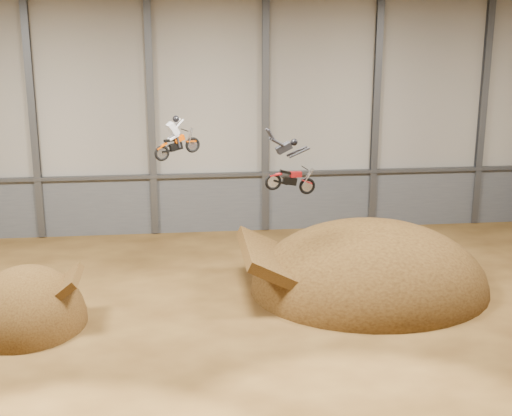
{
  "coord_description": "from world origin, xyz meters",
  "views": [
    {
      "loc": [
        -1.85,
        -26.74,
        12.92
      ],
      "look_at": [
        1.58,
        4.0,
        4.4
      ],
      "focal_mm": 50.0,
      "sensor_mm": 36.0,
      "label": 1
    }
  ],
  "objects": [
    {
      "name": "steel_column_3",
      "position": [
        3.33,
        14.8,
        7.0
      ],
      "size": [
        0.4,
        0.36,
        13.9
      ],
      "primitive_type": "cube",
      "color": "#47494F",
      "rests_on": "ground"
    },
    {
      "name": "steel_column_5",
      "position": [
        16.67,
        14.8,
        7.0
      ],
      "size": [
        0.4,
        0.36,
        13.9
      ],
      "primitive_type": "cube",
      "color": "#47494F",
      "rests_on": "ground"
    },
    {
      "name": "steel_column_2",
      "position": [
        -3.33,
        14.8,
        7.0
      ],
      "size": [
        0.4,
        0.36,
        13.9
      ],
      "primitive_type": "cube",
      "color": "#47494F",
      "rests_on": "ground"
    },
    {
      "name": "steel_column_4",
      "position": [
        10.0,
        14.8,
        7.0
      ],
      "size": [
        0.4,
        0.36,
        13.9
      ],
      "primitive_type": "cube",
      "color": "#47494F",
      "rests_on": "ground"
    },
    {
      "name": "landing_ramp",
      "position": [
        7.13,
        4.61,
        0.0
      ],
      "size": [
        11.45,
        10.13,
        6.61
      ],
      "primitive_type": "ellipsoid",
      "color": "#39230E",
      "rests_on": "ground"
    },
    {
      "name": "steel_rail",
      "position": [
        0.0,
        14.75,
        3.55
      ],
      "size": [
        39.8,
        0.35,
        0.2
      ],
      "primitive_type": "cube",
      "color": "#47494F",
      "rests_on": "lower_band_back"
    },
    {
      "name": "fmx_rider_a",
      "position": [
        -1.82,
        5.88,
        7.5
      ],
      "size": [
        2.7,
        1.85,
        2.38
      ],
      "primitive_type": null,
      "rotation": [
        0.0,
        -0.15,
        0.42
      ],
      "color": "#CD4600"
    },
    {
      "name": "back_wall",
      "position": [
        0.0,
        15.0,
        7.0
      ],
      "size": [
        40.0,
        0.1,
        14.0
      ],
      "primitive_type": "cube",
      "color": "#A0998D",
      "rests_on": "ground"
    },
    {
      "name": "lower_band_back",
      "position": [
        0.0,
        14.9,
        1.75
      ],
      "size": [
        39.8,
        0.18,
        3.5
      ],
      "primitive_type": "cube",
      "color": "#55575C",
      "rests_on": "ground"
    },
    {
      "name": "steel_column_1",
      "position": [
        -10.0,
        14.8,
        7.0
      ],
      "size": [
        0.4,
        0.36,
        13.9
      ],
      "primitive_type": "cube",
      "color": "#47494F",
      "rests_on": "ground"
    },
    {
      "name": "floor",
      "position": [
        0.0,
        0.0,
        0.0
      ],
      "size": [
        40.0,
        40.0,
        0.0
      ],
      "primitive_type": "plane",
      "color": "#4C3114",
      "rests_on": "ground"
    },
    {
      "name": "fmx_rider_b",
      "position": [
        2.91,
        3.05,
        6.66
      ],
      "size": [
        3.57,
        1.39,
        3.13
      ],
      "primitive_type": null,
      "rotation": [
        0.0,
        0.18,
        0.15
      ],
      "color": "red"
    },
    {
      "name": "takeoff_ramp",
      "position": [
        -8.47,
        2.3,
        0.0
      ],
      "size": [
        5.05,
        5.83,
        5.05
      ],
      "primitive_type": "ellipsoid",
      "color": "#39230E",
      "rests_on": "ground"
    }
  ]
}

